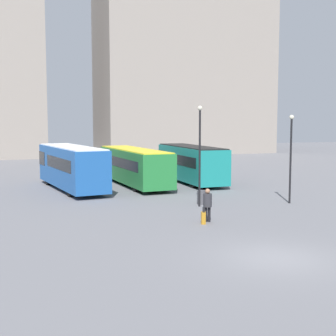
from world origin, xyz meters
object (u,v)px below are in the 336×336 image
traveler (208,202)px  lamp_post_1 (291,151)px  bus_1 (134,165)px  suitcase (203,218)px  bus_0 (71,166)px  lamp_post_0 (200,148)px  bus_2 (191,163)px  trash_bin (201,197)px

traveler → lamp_post_1: 8.03m
bus_1 → suitcase: 15.03m
bus_0 → bus_1: 5.12m
suitcase → lamp_post_0: 5.72m
bus_0 → suitcase: 14.87m
suitcase → bus_0: bearing=35.8°
bus_2 → traveler: bearing=161.2°
bus_1 → bus_2: size_ratio=1.17×
bus_2 → traveler: bus_2 is taller
bus_2 → lamp_post_0: size_ratio=1.64×
traveler → lamp_post_0: bearing=0.2°
bus_1 → traveler: 14.63m
trash_bin → lamp_post_1: bearing=-15.3°
bus_1 → lamp_post_0: size_ratio=1.92×
bus_1 → bus_2: (4.82, -0.11, 0.07)m
lamp_post_1 → suitcase: bearing=-153.5°
bus_0 → bus_1: bus_0 is taller
bus_1 → lamp_post_1: (6.98, -11.31, 1.64)m
traveler → bus_1: bearing=17.4°
bus_0 → lamp_post_0: (6.31, -9.59, 1.74)m
bus_1 → traveler: size_ratio=6.76×
bus_0 → trash_bin: bearing=-151.5°
traveler → trash_bin: 5.09m
lamp_post_0 → bus_2: bearing=71.2°
bus_1 → suitcase: (-0.37, -14.98, -1.27)m
bus_2 → trash_bin: 10.31m
bus_2 → trash_bin: bus_2 is taller
lamp_post_0 → traveler: bearing=-107.2°
trash_bin → bus_1: bearing=99.7°
traveler → lamp_post_0: size_ratio=0.28×
trash_bin → lamp_post_0: bearing=-121.3°
lamp_post_1 → bus_2: bearing=100.9°
bus_0 → suitcase: bus_0 is taller
bus_2 → bus_1: bearing=88.2°
bus_2 → traveler: (-4.81, -14.51, -0.64)m
bus_0 → lamp_post_0: 11.61m
bus_0 → lamp_post_1: lamp_post_1 is taller
bus_0 → bus_1: bearing=-88.0°
lamp_post_0 → bus_0: bearing=123.3°
bus_0 → lamp_post_1: 15.94m
lamp_post_0 → lamp_post_1: lamp_post_0 is taller
bus_1 → bus_2: bus_2 is taller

